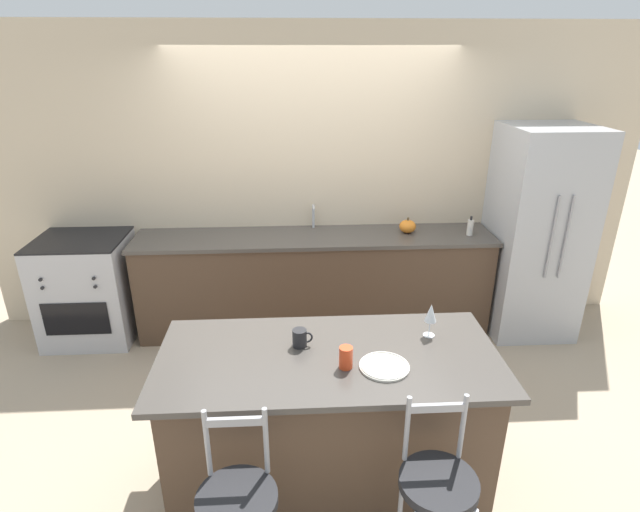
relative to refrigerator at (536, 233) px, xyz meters
name	(u,v)px	position (x,y,z in m)	size (l,w,h in m)	color
ground_plane	(317,345)	(-1.99, -0.25, -0.94)	(18.00, 18.00, 0.00)	tan
wall_back	(313,181)	(-1.99, 0.39, 0.41)	(6.00, 0.07, 2.70)	beige
back_counter	(315,281)	(-1.99, 0.10, -0.48)	(3.21, 0.62, 0.93)	#4C3828
sink_faucet	(313,214)	(-1.99, 0.28, 0.12)	(0.02, 0.13, 0.22)	#ADAFB5
kitchen_island	(328,421)	(-1.99, -1.78, -0.48)	(1.89, 0.86, 0.91)	#4C3828
refrigerator	(536,233)	(0.00, 0.00, 0.00)	(0.74, 0.77, 1.89)	#ADAFB5
oven_range	(88,289)	(-4.03, 0.04, -0.46)	(0.76, 0.68, 0.96)	#B7B7BC
bar_stool_far	(436,499)	(-1.54, -2.44, -0.39)	(0.36, 0.36, 1.04)	#99999E
dinner_plate	(384,366)	(-1.71, -1.91, -0.02)	(0.27, 0.27, 0.02)	beige
wine_glass	(431,313)	(-1.39, -1.61, 0.12)	(0.07, 0.07, 0.21)	white
coffee_mug	(300,338)	(-2.15, -1.68, 0.02)	(0.12, 0.08, 0.10)	#232326
tumbler_cup	(346,357)	(-1.91, -1.90, 0.03)	(0.07, 0.07, 0.12)	red
pumpkin_decoration	(408,226)	(-1.14, 0.11, 0.04)	(0.15, 0.15, 0.14)	orange
soap_bottle	(470,227)	(-0.60, 0.02, 0.06)	(0.05, 0.05, 0.17)	silver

